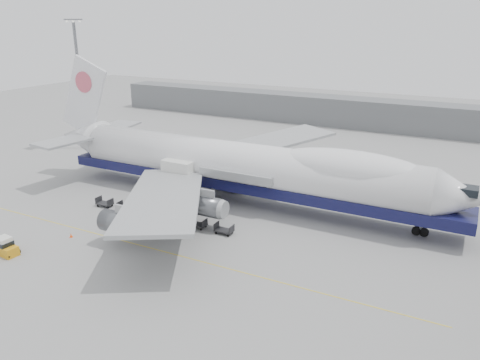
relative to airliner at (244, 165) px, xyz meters
The scene contains 14 objects.
ground 13.27m from the airliner, 93.08° to the right, with size 260.00×260.00×0.00m, color gray.
apron_line 18.87m from the airliner, 92.05° to the right, with size 60.00×0.15×0.01m, color gold.
hangar 59.01m from the airliner, 100.40° to the left, with size 110.00×8.00×7.00m, color slate.
floodlight_mast 45.14m from the airliner, 164.28° to the left, with size 2.40×2.40×25.43m.
airliner is the anchor object (origin of this frame).
catering_truck 9.74m from the airliner, 158.48° to the right, with size 5.15×3.63×6.12m.
baggage_tug 31.98m from the airliner, 122.28° to the right, with size 2.94×1.78×2.05m.
traffic_cone 24.95m from the airliner, 124.24° to the right, with size 0.36×0.36×0.54m.
dolly_0 20.69m from the airliner, 147.93° to the right, with size 2.30×1.35×1.30m.
dolly_1 17.62m from the airliner, 140.87° to the right, with size 2.30×1.35×1.30m.
dolly_2 14.95m from the airliner, 130.77° to the right, with size 2.30×1.35×1.30m.
dolly_3 12.93m from the airliner, 116.35° to the right, with size 2.30×1.35×1.30m.
dolly_4 11.88m from the airliner, 97.31° to the right, with size 2.30×1.35×1.30m.
dolly_5 12.07m from the airliner, 76.58° to the right, with size 2.30×1.35×1.30m.
Camera 1 is at (29.26, -44.85, 25.41)m, focal length 35.00 mm.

